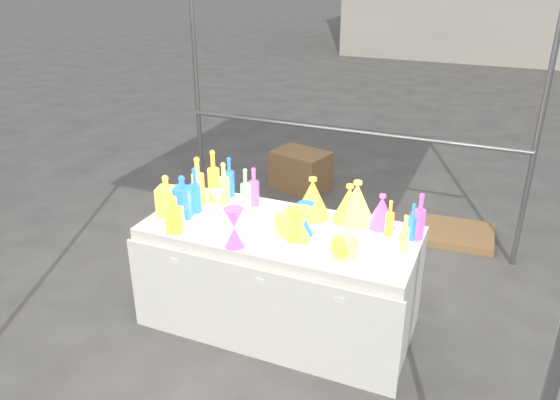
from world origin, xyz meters
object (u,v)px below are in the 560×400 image
at_px(display_table, 279,277).
at_px(cardboard_box_closed, 301,170).
at_px(hourglass_0, 294,224).
at_px(globe_0, 288,224).
at_px(decanter_0, 167,195).
at_px(lampshade_0, 312,197).

bearing_deg(display_table, cardboard_box_closed, 107.60).
relative_size(hourglass_0, globe_0, 1.19).
bearing_deg(cardboard_box_closed, globe_0, -56.89).
relative_size(decanter_0, lampshade_0, 1.03).
xyz_separation_m(display_table, globe_0, (0.08, -0.06, 0.45)).
relative_size(cardboard_box_closed, lampshade_0, 2.06).
bearing_deg(globe_0, cardboard_box_closed, 109.03).
bearing_deg(decanter_0, cardboard_box_closed, 76.32).
relative_size(cardboard_box_closed, hourglass_0, 2.72).
relative_size(decanter_0, hourglass_0, 1.36).
height_order(hourglass_0, globe_0, hourglass_0).
distance_m(decanter_0, hourglass_0, 0.94).
bearing_deg(cardboard_box_closed, decanter_0, -76.96).
bearing_deg(hourglass_0, cardboard_box_closed, 109.98).
xyz_separation_m(display_table, decanter_0, (-0.79, -0.11, 0.52)).
height_order(display_table, globe_0, globe_0).
bearing_deg(lampshade_0, cardboard_box_closed, 125.56).
bearing_deg(lampshade_0, globe_0, -86.58).
height_order(decanter_0, hourglass_0, decanter_0).
distance_m(display_table, lampshade_0, 0.59).
xyz_separation_m(hourglass_0, globe_0, (-0.06, 0.05, -0.04)).
bearing_deg(decanter_0, globe_0, -8.95).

